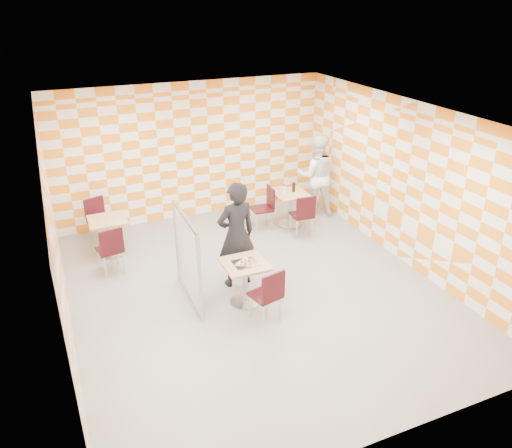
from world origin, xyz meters
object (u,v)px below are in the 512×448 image
(chair_empty_near, at_px, (111,247))
(man_white, at_px, (316,175))
(chair_second_front, at_px, (304,213))
(man_dark, at_px, (236,235))
(chair_second_side, at_px, (266,204))
(empty_table, at_px, (109,231))
(chair_empty_far, at_px, (98,217))
(sport_bottle, at_px, (284,189))
(partition, at_px, (188,258))
(main_table, at_px, (245,276))
(chair_main_front, at_px, (269,292))
(second_table, at_px, (290,203))
(soda_bottle, at_px, (294,187))

(chair_empty_near, height_order, man_white, man_white)
(chair_second_front, distance_m, man_dark, 2.30)
(chair_second_side, bearing_deg, empty_table, 178.52)
(chair_empty_far, height_order, sport_bottle, sport_bottle)
(partition, distance_m, sport_bottle, 3.40)
(main_table, distance_m, partition, 0.97)
(chair_main_front, bearing_deg, chair_empty_far, 117.32)
(empty_table, distance_m, chair_main_front, 3.75)
(chair_empty_near, bearing_deg, man_white, 11.60)
(chair_second_side, height_order, sport_bottle, sport_bottle)
(man_white, bearing_deg, man_dark, 56.50)
(chair_second_side, bearing_deg, chair_empty_far, 167.38)
(empty_table, height_order, man_dark, man_dark)
(main_table, bearing_deg, empty_table, 124.45)
(empty_table, distance_m, chair_empty_far, 0.68)
(empty_table, xyz_separation_m, partition, (0.96, -2.15, 0.28))
(main_table, height_order, empty_table, same)
(chair_main_front, distance_m, man_white, 4.39)
(chair_main_front, bearing_deg, man_white, 51.47)
(second_table, bearing_deg, soda_bottle, 29.59)
(chair_second_side, relative_size, man_white, 0.50)
(empty_table, xyz_separation_m, chair_empty_far, (-0.11, 0.67, 0.04))
(main_table, distance_m, soda_bottle, 3.29)
(man_dark, bearing_deg, main_table, 75.78)
(man_dark, xyz_separation_m, sport_bottle, (1.81, 1.85, -0.11))
(second_table, height_order, chair_empty_near, chair_empty_near)
(chair_second_front, xyz_separation_m, sport_bottle, (-0.13, 0.67, 0.29))
(empty_table, relative_size, chair_second_side, 0.81)
(chair_second_side, bearing_deg, chair_second_front, -52.78)
(chair_empty_near, xyz_separation_m, soda_bottle, (3.99, 0.66, 0.31))
(man_white, bearing_deg, sport_bottle, 36.07)
(empty_table, relative_size, chair_main_front, 0.81)
(second_table, distance_m, chair_second_front, 0.62)
(empty_table, relative_size, chair_second_front, 0.81)
(empty_table, relative_size, sport_bottle, 3.75)
(chair_empty_far, height_order, soda_bottle, soda_bottle)
(chair_main_front, height_order, man_white, man_white)
(chair_main_front, relative_size, chair_empty_near, 1.00)
(second_table, height_order, chair_empty_far, chair_empty_far)
(main_table, bearing_deg, man_white, 44.21)
(chair_main_front, distance_m, soda_bottle, 3.72)
(chair_second_front, bearing_deg, main_table, -138.44)
(second_table, xyz_separation_m, soda_bottle, (0.10, 0.06, 0.34))
(empty_table, relative_size, soda_bottle, 3.26)
(chair_second_side, bearing_deg, partition, -138.23)
(man_dark, bearing_deg, partition, 6.43)
(chair_second_side, distance_m, chair_empty_near, 3.42)
(second_table, distance_m, chair_empty_near, 3.94)
(man_white, bearing_deg, chair_second_side, 29.86)
(second_table, height_order, soda_bottle, soda_bottle)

